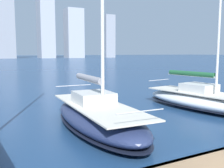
# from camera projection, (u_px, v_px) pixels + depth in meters

# --- Properties ---
(sailboat_forest) EXTENTS (4.18, 9.58, 12.39)m
(sailboat_forest) POSITION_uv_depth(u_px,v_px,m) (205.00, 100.00, 16.99)
(sailboat_forest) COLOR silver
(sailboat_forest) RESTS_ON ground
(sailboat_grey) EXTENTS (3.35, 8.68, 9.88)m
(sailboat_grey) POSITION_uv_depth(u_px,v_px,m) (97.00, 116.00, 12.61)
(sailboat_grey) COLOR navy
(sailboat_grey) RESTS_ON ground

